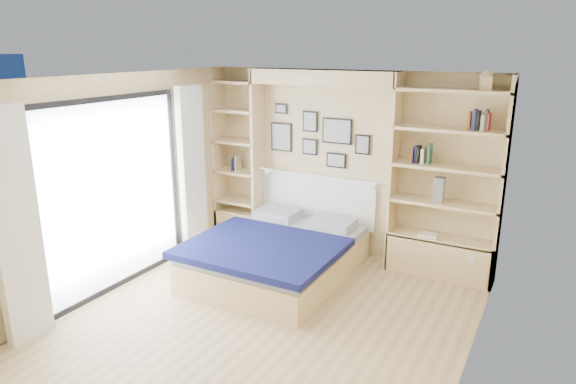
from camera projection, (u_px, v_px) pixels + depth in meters
The scene contains 8 objects.
ground at pixel (261, 324), 5.35m from camera, with size 4.50×4.50×0.00m, color tan.
room_shell at pixel (297, 186), 6.51m from camera, with size 4.50×4.50×4.50m.
bed at pixel (277, 254), 6.43m from camera, with size 1.78×2.21×1.07m.
photo_gallery at pixel (316, 136), 6.99m from camera, with size 1.48×0.02×0.82m.
reading_lamps at pixel (319, 177), 6.87m from camera, with size 1.92×0.12×0.15m.
shelf_decor at pixel (426, 141), 6.14m from camera, with size 3.51×0.23×2.03m.
deck at pixel (36, 258), 7.00m from camera, with size 3.20×4.00×0.05m, color brown.
deck_chair at pixel (34, 244), 6.42m from camera, with size 0.50×0.84×0.84m.
Camera 1 is at (2.52, -4.05, 2.79)m, focal length 32.00 mm.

